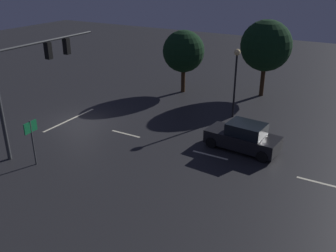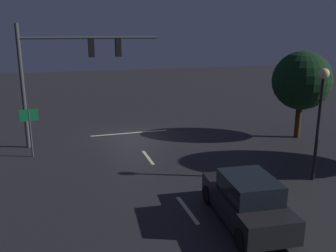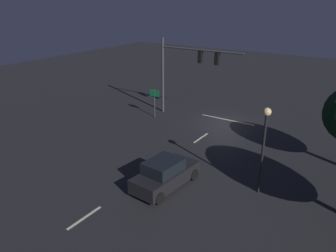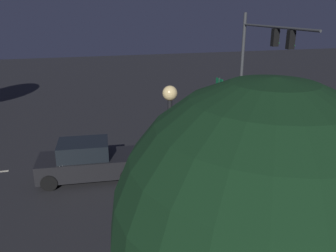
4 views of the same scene
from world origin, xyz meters
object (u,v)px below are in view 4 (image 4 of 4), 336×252
Objects in this scene: street_lamp_left_kerb at (170,134)px; route_sign at (219,88)px; car_approaching at (88,161)px; traffic_signal_assembly at (262,49)px; tree_left_near at (260,225)px.

route_sign is at bearing -29.74° from street_lamp_left_kerb.
car_approaching is 1.73× the size of route_sign.
car_approaching is 5.87m from street_lamp_left_kerb.
traffic_signal_assembly reaches higher than street_lamp_left_kerb.
street_lamp_left_kerb is 14.01m from route_sign.
traffic_signal_assembly is 13.29m from street_lamp_left_kerb.
car_approaching is at bearing 115.65° from traffic_signal_assembly.
route_sign is (12.08, -6.90, -1.60)m from street_lamp_left_kerb.
route_sign is (2.11, 1.79, -2.82)m from traffic_signal_assembly.
tree_left_near is (-17.93, 7.24, 2.33)m from route_sign.
car_approaching is (-5.31, 11.07, -3.90)m from traffic_signal_assembly.
traffic_signal_assembly reaches higher than route_sign.
traffic_signal_assembly is at bearing -64.35° from car_approaching.
tree_left_near is (-15.82, 9.03, -0.49)m from traffic_signal_assembly.
traffic_signal_assembly is at bearing -41.09° from street_lamp_left_kerb.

